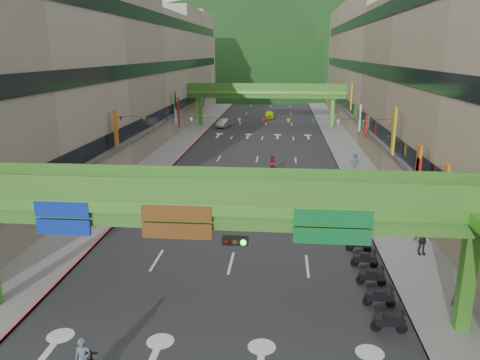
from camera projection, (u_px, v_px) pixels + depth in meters
name	position (u px, v px, depth m)	size (l,w,h in m)	color
road_slab	(261.00, 143.00, 64.23)	(18.00, 140.00, 0.02)	#28282B
sidewalk_left	(182.00, 141.00, 65.17)	(4.00, 140.00, 0.15)	gray
sidewalk_right	(342.00, 144.00, 63.25)	(4.00, 140.00, 0.15)	gray
curb_left	(196.00, 142.00, 65.00)	(0.20, 140.00, 0.18)	#CC5959
curb_right	(328.00, 144.00, 63.42)	(0.20, 140.00, 0.18)	gray
building_row_left	(122.00, 72.00, 63.38)	(12.80, 95.00, 19.00)	#9E937F
building_row_right	(409.00, 73.00, 60.08)	(12.80, 95.00, 19.00)	gray
overpass_near	(235.00, 220.00, 19.92)	(28.00, 12.27, 7.10)	#4C9E2D
overpass_far	(266.00, 94.00, 77.21)	(28.00, 2.20, 7.10)	#4C9E2D
hill_left	(234.00, 86.00, 171.19)	(168.00, 140.00, 112.00)	#1C4419
hill_right	(339.00, 83.00, 186.92)	(208.00, 176.00, 128.00)	#1C4419
bunting_string	(252.00, 121.00, 43.45)	(26.00, 0.36, 0.47)	black
scooter_rider_mid	(273.00, 165.00, 47.52)	(0.94, 1.58, 2.03)	black
scooter_rider_left	(213.00, 211.00, 33.90)	(0.99, 1.60, 1.96)	#97979E
scooter_rider_far	(227.00, 203.00, 35.50)	(0.87, 1.60, 2.09)	maroon
parked_scooter_row	(372.00, 276.00, 25.00)	(1.60, 9.35, 1.08)	black
car_silver	(224.00, 123.00, 77.76)	(1.48, 4.24, 1.40)	#ACAAB2
car_yellow	(269.00, 115.00, 87.70)	(1.79, 4.44, 1.51)	#CCD70E
pedestrian_red	(462.00, 291.00, 22.62)	(0.92, 0.71, 1.89)	#C73452
pedestrian_dark	(422.00, 243.00, 28.45)	(1.06, 0.44, 1.80)	black
pedestrian_blue	(355.00, 162.00, 49.79)	(0.76, 0.49, 1.62)	#3F4365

